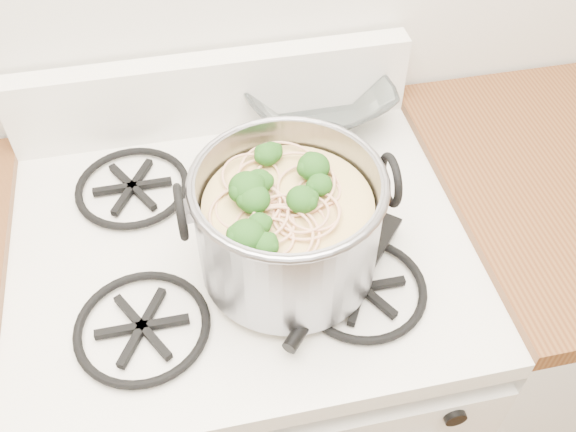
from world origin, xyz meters
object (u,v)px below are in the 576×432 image
(stock_pot, at_px, (288,225))
(glass_bowl, at_px, (316,106))
(spatula, at_px, (364,230))
(gas_range, at_px, (252,374))

(stock_pot, height_order, glass_bowl, stock_pot)
(stock_pot, height_order, spatula, stock_pot)
(stock_pot, relative_size, spatula, 1.02)
(stock_pot, xyz_separation_m, spatula, (0.14, 0.03, -0.08))
(gas_range, xyz_separation_m, glass_bowl, (0.20, 0.28, 0.50))
(gas_range, bearing_deg, stock_pot, -50.83)
(gas_range, relative_size, stock_pot, 2.93)
(stock_pot, xyz_separation_m, glass_bowl, (0.13, 0.36, -0.08))
(gas_range, bearing_deg, spatula, -13.81)
(spatula, bearing_deg, stock_pot, -125.61)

